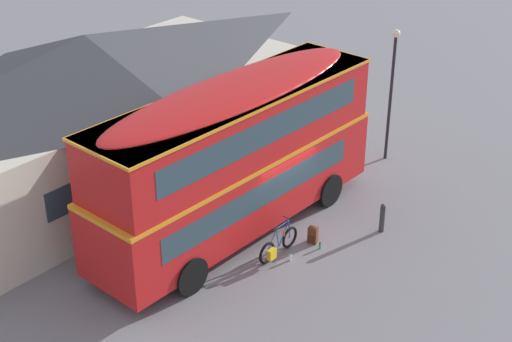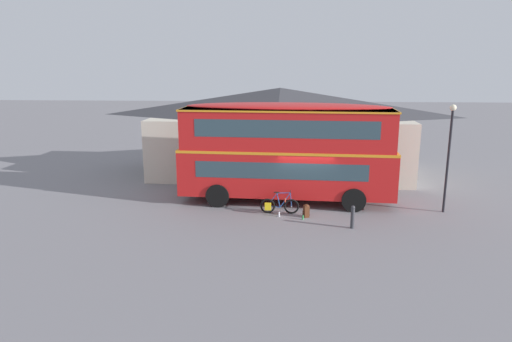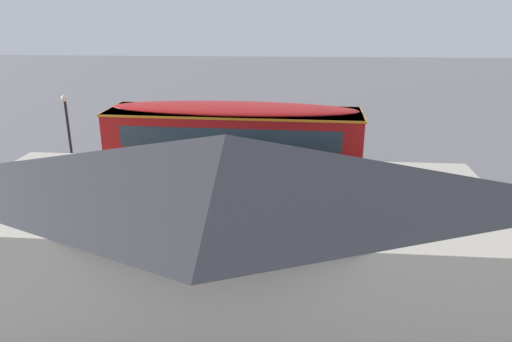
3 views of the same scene
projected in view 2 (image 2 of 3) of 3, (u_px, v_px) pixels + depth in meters
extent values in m
plane|color=slate|center=(304.00, 206.00, 21.81)|extent=(120.00, 120.00, 0.00)
cylinder|color=black|center=(349.00, 186.00, 23.13)|extent=(1.11, 0.34, 1.10)
cylinder|color=black|center=(354.00, 200.00, 20.83)|extent=(1.11, 0.34, 1.10)
cylinder|color=black|center=(227.00, 183.00, 23.83)|extent=(1.11, 0.34, 1.10)
cylinder|color=black|center=(218.00, 196.00, 21.53)|extent=(1.11, 0.34, 1.10)
cube|color=red|center=(286.00, 171.00, 22.10)|extent=(10.21, 3.04, 2.10)
cube|color=orange|center=(287.00, 149.00, 21.86)|extent=(10.23, 3.07, 0.12)
cube|color=red|center=(287.00, 129.00, 21.63)|extent=(9.90, 2.98, 1.90)
ellipsoid|color=red|center=(287.00, 107.00, 21.40)|extent=(9.70, 2.92, 0.36)
cube|color=#2D424C|center=(394.00, 169.00, 21.49)|extent=(0.17, 2.05, 0.90)
cube|color=black|center=(395.00, 119.00, 20.96)|extent=(0.13, 1.38, 0.44)
cube|color=#2D424C|center=(280.00, 171.00, 20.86)|extent=(7.86, 0.47, 0.76)
cube|color=#2D424C|center=(286.00, 129.00, 20.42)|extent=(8.26, 0.49, 0.80)
cube|color=#2D424C|center=(284.00, 160.00, 23.26)|extent=(7.86, 0.47, 0.76)
cube|color=#2D424C|center=(288.00, 122.00, 22.77)|extent=(8.26, 0.49, 0.80)
cube|color=orange|center=(287.00, 109.00, 21.42)|extent=(10.01, 3.06, 0.08)
torus|color=black|center=(291.00, 206.00, 20.58)|extent=(0.68, 0.10, 0.68)
torus|color=black|center=(268.00, 206.00, 20.67)|extent=(0.68, 0.10, 0.68)
cylinder|color=#B2B2B7|center=(291.00, 206.00, 20.58)|extent=(0.05, 0.10, 0.05)
cylinder|color=#B2B2B7|center=(268.00, 206.00, 20.67)|extent=(0.05, 0.10, 0.05)
cylinder|color=#234C99|center=(285.00, 200.00, 20.54)|extent=(0.48, 0.05, 0.71)
cylinder|color=#234C99|center=(284.00, 193.00, 20.47)|extent=(0.60, 0.05, 0.06)
cylinder|color=#234C99|center=(279.00, 200.00, 20.57)|extent=(0.18, 0.04, 0.67)
cylinder|color=#234C99|center=(274.00, 207.00, 20.66)|extent=(0.56, 0.04, 0.09)
cylinder|color=#234C99|center=(272.00, 199.00, 20.59)|extent=(0.43, 0.04, 0.62)
cylinder|color=#234C99|center=(291.00, 200.00, 20.51)|extent=(0.09, 0.03, 0.63)
cylinder|color=black|center=(290.00, 192.00, 20.43)|extent=(0.04, 0.46, 0.03)
ellipsoid|color=black|center=(277.00, 192.00, 20.49)|extent=(0.26, 0.11, 0.06)
cube|color=yellow|center=(268.00, 206.00, 20.51)|extent=(0.28, 0.15, 0.32)
cylinder|color=#D84C33|center=(285.00, 200.00, 20.54)|extent=(0.07, 0.07, 0.18)
cube|color=#592D19|center=(306.00, 211.00, 20.18)|extent=(0.28, 0.32, 0.52)
ellipsoid|color=#592D19|center=(306.00, 206.00, 20.12)|extent=(0.26, 0.31, 0.10)
cube|color=#3E2011|center=(304.00, 213.00, 20.17)|extent=(0.09, 0.20, 0.18)
cylinder|color=black|center=(309.00, 212.00, 20.12)|extent=(0.04, 0.04, 0.42)
cylinder|color=black|center=(308.00, 211.00, 20.27)|extent=(0.04, 0.04, 0.42)
cylinder|color=green|center=(303.00, 217.00, 19.87)|extent=(0.07, 0.07, 0.20)
cylinder|color=black|center=(303.00, 215.00, 19.84)|extent=(0.04, 0.04, 0.03)
cylinder|color=silver|center=(279.00, 214.00, 20.26)|extent=(0.07, 0.07, 0.22)
cylinder|color=black|center=(279.00, 211.00, 20.23)|extent=(0.04, 0.04, 0.03)
cube|color=beige|center=(280.00, 145.00, 27.77)|extent=(15.05, 6.78, 3.50)
pyramid|color=#38383D|center=(280.00, 102.00, 27.18)|extent=(15.46, 7.19, 1.67)
cube|color=#3D2319|center=(277.00, 168.00, 24.87)|extent=(1.10, 0.08, 2.10)
cube|color=#2D424C|center=(209.00, 151.00, 25.01)|extent=(1.10, 0.08, 0.90)
cube|color=#2D424C|center=(347.00, 153.00, 24.33)|extent=(1.10, 0.08, 0.90)
cylinder|color=black|center=(448.00, 162.00, 20.39)|extent=(0.11, 0.11, 4.59)
sphere|color=#F2E5BF|center=(453.00, 108.00, 19.83)|extent=(0.28, 0.28, 0.28)
cylinder|color=#333338|center=(353.00, 218.00, 18.76)|extent=(0.16, 0.16, 0.85)
sphere|color=#333338|center=(353.00, 207.00, 18.65)|extent=(0.16, 0.16, 0.16)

